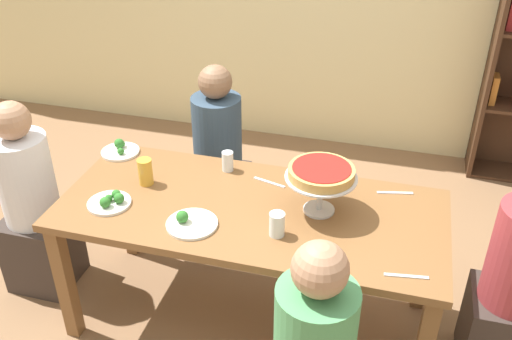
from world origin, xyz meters
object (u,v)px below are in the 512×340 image
Objects in this scene: water_glass_clear_far at (228,161)px; cutlery_fork_far at (406,276)px; cutlery_fork_near at (316,262)px; salad_plate_near_diner at (111,201)px; diner_head_west at (33,211)px; beer_glass_amber_tall at (145,172)px; deep_dish_pizza_stand at (321,175)px; diner_far_left at (218,165)px; dining_table at (251,222)px; cutlery_knife_far at (269,182)px; water_glass_clear_near at (277,224)px; salad_plate_spare at (189,222)px; salad_plate_far_diner at (120,150)px; cutlery_knife_near at (395,193)px.

cutlery_fork_far is at bearing -32.15° from water_glass_clear_far.
salad_plate_near_diner is at bearing 176.36° from cutlery_fork_near.
beer_glass_amber_tall is at bearing 6.89° from diner_head_west.
deep_dish_pizza_stand is 1.60× the size of salad_plate_near_diner.
diner_far_left is 10.68× the size of water_glass_clear_far.
dining_table is 10.35× the size of cutlery_knife_far.
cutlery_knife_far is at bearing 81.74° from dining_table.
deep_dish_pizza_stand is at bearing -0.01° from beer_glass_amber_tall.
cutlery_fork_near is at bearing 37.34° from diner_far_left.
deep_dish_pizza_stand is at bearing 103.38° from cutlery_fork_near.
water_glass_clear_near is at bearing -0.86° from salad_plate_near_diner.
salad_plate_spare is (1.01, -0.19, 0.26)m from diner_head_west.
dining_table is 0.50m from cutlery_fork_near.
beer_glass_amber_tall is (0.28, -0.26, 0.05)m from salad_plate_far_diner.
water_glass_clear_far is (-0.38, 0.47, -0.00)m from water_glass_clear_near.
salad_plate_near_diner is at bearing -15.04° from diner_far_left.
salad_plate_spare is at bearing -10.76° from diner_head_west.
dining_table is 5.52× the size of deep_dish_pizza_stand.
diner_head_west is 10.08× the size of water_glass_clear_near.
salad_plate_far_diner is at bearing 159.49° from dining_table.
diner_far_left is 8.22× the size of beer_glass_amber_tall.
cutlery_fork_far is at bearing -22.14° from dining_table.
diner_head_west is (-1.24, -0.02, -0.16)m from dining_table.
diner_head_west is 2.03m from cutlery_fork_far.
cutlery_knife_far is at bearing 134.60° from cutlery_fork_far.
salad_plate_far_diner is 1.52m from cutlery_knife_near.
dining_table is 0.33m from salad_plate_spare.
deep_dish_pizza_stand reaches higher than salad_plate_spare.
dining_table is 1.62× the size of diner_far_left.
water_glass_clear_far is (1.03, 0.32, 0.30)m from diner_head_west.
cutlery_knife_far is at bearing -6.21° from cutlery_knife_near.
diner_head_west reaches higher than water_glass_clear_near.
dining_table is at bearing -54.76° from water_glass_clear_far.
beer_glass_amber_tall reaches higher than water_glass_clear_near.
diner_far_left is 1.11m from diner_head_west.
salad_plate_spare is 0.41m from water_glass_clear_near.
water_glass_clear_far is at bearing 33.46° from beer_glass_amber_tall.
salad_plate_near_diner is (-0.66, -0.16, 0.11)m from dining_table.
diner_head_west reaches higher than deep_dish_pizza_stand.
beer_glass_amber_tall reaches higher than salad_plate_near_diner.
cutlery_fork_near and cutlery_knife_near have the same top height.
cutlery_knife_near is at bearing 24.90° from dining_table.
diner_head_west is at bearing -3.10° from cutlery_knife_near.
dining_table is 13.31× the size of beer_glass_amber_tall.
deep_dish_pizza_stand is 1.88× the size of cutlery_knife_far.
water_glass_clear_near is at bearing -122.48° from deep_dish_pizza_stand.
salad_plate_far_diner is at bearing 10.00° from cutlery_knife_far.
diner_head_west reaches higher than dining_table.
diner_far_left is at bearing 132.29° from cutlery_fork_near.
dining_table is 1.25m from diner_head_west.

